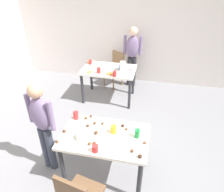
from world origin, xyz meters
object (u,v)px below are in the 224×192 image
Objects in this scene: person_adult_far at (132,52)px; pitcher_far at (123,66)px; person_girl_near at (42,122)px; chair_far_table at (115,67)px; soda_can at (137,133)px; mixing_bowl at (83,136)px; dining_table_near at (105,141)px; dining_table_far at (109,73)px.

person_adult_far reaches higher than pitcher_far.
person_girl_near is at bearing -106.11° from person_adult_far.
chair_far_table is 2.92m from soda_can.
person_adult_far reaches higher than mixing_bowl.
dining_table_far is (-0.43, 2.10, 0.01)m from dining_table_near.
soda_can is at bearing -75.08° from pitcher_far.
person_girl_near is (-0.42, -2.87, 0.36)m from chair_far_table.
soda_can is 0.59× the size of pitcher_far.
dining_table_far is 2.22m from soda_can.
person_adult_far is at bearing 98.75° from soda_can.
soda_can is (0.85, -2.77, 0.31)m from chair_far_table.
person_girl_near is 2.23m from pitcher_far.
dining_table_near is 6.05× the size of mixing_bowl.
pitcher_far is (0.14, 2.17, 0.07)m from mixing_bowl.
mixing_bowl is at bearing -158.50° from dining_table_near.
person_adult_far is at bearing 73.89° from person_girl_near.
chair_far_table is at bearing 98.60° from dining_table_near.
person_adult_far is at bearing 90.29° from dining_table_near.
mixing_bowl is 2.18m from pitcher_far.
dining_table_far is at bearing -118.56° from person_adult_far.
person_adult_far reaches higher than chair_far_table.
pitcher_far is at bearing 70.85° from person_girl_near.
soda_can is at bearing -81.25° from person_adult_far.
person_girl_near is (-0.42, -2.14, 0.21)m from dining_table_far.
mixing_bowl reaches higher than dining_table_near.
dining_table_near is 1.32× the size of chair_far_table.
dining_table_near is at bearing -172.09° from soda_can.
pitcher_far is (0.73, 2.11, -0.00)m from person_girl_near.
dining_table_far is 0.81× the size of person_girl_near.
dining_table_near is at bearing -81.40° from chair_far_table.
pitcher_far is at bearing -97.54° from person_adult_far.
dining_table_near is 0.45m from soda_can.
dining_table_far is at bearing 94.58° from mixing_bowl.
dining_table_near is 2.88m from person_adult_far.
chair_far_table reaches higher than dining_table_near.
person_girl_near is 11.81× the size of soda_can.
dining_table_far is 0.91m from person_adult_far.
person_girl_near is at bearing -177.46° from dining_table_near.
soda_can is at bearing 13.26° from mixing_bowl.
soda_can reaches higher than dining_table_near.
person_girl_near is 0.60m from mixing_bowl.
soda_can is (0.67, 0.16, 0.02)m from mixing_bowl.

